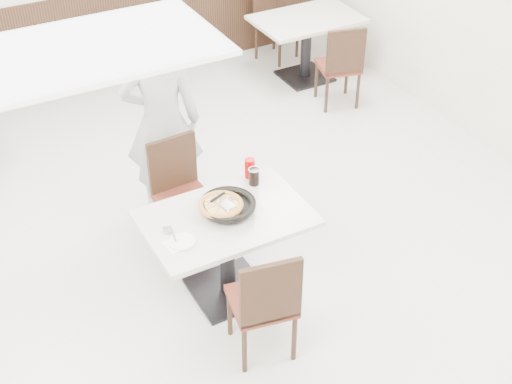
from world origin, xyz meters
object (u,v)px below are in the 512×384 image
chair_far (185,198)px  bg_chair_right_near (338,64)px  bg_chair_right_far (277,22)px  pizza (221,207)px  main_table (227,255)px  cola_glass (254,177)px  diner_person (162,122)px  bg_table_right (306,48)px  red_cup (250,168)px  side_plate (182,241)px  pizza_pan (228,207)px  chair_near (262,299)px

chair_far → bg_chair_right_near: size_ratio=1.00×
chair_far → bg_chair_right_far: same height
pizza → chair_far: bearing=91.8°
chair_far → main_table: bearing=90.3°
cola_glass → diner_person: 1.02m
pizza → bg_table_right: 3.72m
bg_chair_right_far → cola_glass: bearing=34.3°
chair_far → red_cup: chair_far is taller
cola_glass → bg_chair_right_far: 3.79m
side_plate → diner_person: diner_person is taller
bg_table_right → pizza_pan: bearing=-131.1°
red_cup → bg_chair_right_near: bg_chair_right_near is taller
side_plate → bg_chair_right_near: (2.82, 2.23, -0.28)m
bg_chair_right_near → pizza_pan: bearing=-124.5°
chair_near → bg_chair_right_near: (2.47, 2.72, 0.00)m
pizza → bg_chair_right_near: bg_chair_right_near is taller
chair_far → bg_table_right: 3.26m
diner_person → bg_chair_right_far: 3.29m
side_plate → red_cup: size_ratio=1.17×
diner_person → bg_table_right: size_ratio=1.50×
chair_far → side_plate: size_ratio=5.07×
red_cup → bg_chair_right_near: (2.04, 1.76, -0.35)m
red_cup → side_plate: bearing=-149.0°
side_plate → bg_table_right: side_plate is taller
pizza → bg_chair_right_near: bearing=40.2°
pizza → bg_table_right: bearing=48.2°
pizza → red_cup: red_cup is taller
main_table → chair_near: bearing=-94.2°
side_plate → bg_chair_right_near: 3.61m
chair_near → pizza_pan: chair_near is taller
cola_glass → bg_chair_right_far: (2.05, 3.17, -0.34)m
main_table → chair_far: chair_far is taller
chair_near → pizza: (0.03, 0.66, 0.34)m
chair_far → diner_person: bearing=-98.7°
pizza_pan → red_cup: 0.48m
pizza_pan → bg_table_right: (2.41, 2.76, -0.42)m
main_table → chair_far: 0.69m
main_table → bg_table_right: 3.72m
chair_near → chair_far: bearing=100.5°
red_cup → bg_chair_right_far: (2.03, 3.07, -0.35)m
side_plate → chair_near: bearing=-54.7°
pizza → side_plate: size_ratio=1.62×
chair_far → bg_chair_right_far: size_ratio=1.00×
bg_table_right → bg_chair_right_far: 0.63m
cola_glass → red_cup: red_cup is taller
main_table → red_cup: red_cup is taller
side_plate → diner_person: 1.39m
side_plate → bg_table_right: 4.09m
pizza → bg_chair_right_far: (2.43, 3.38, -0.34)m
main_table → bg_chair_right_near: bearing=41.0°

